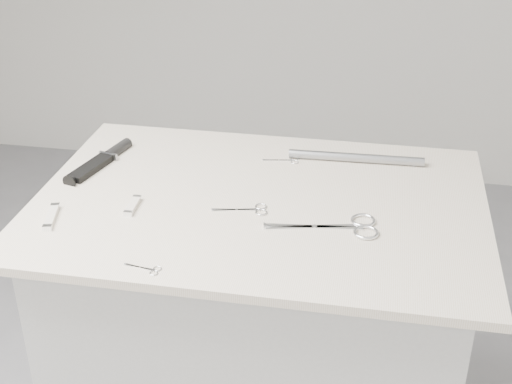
% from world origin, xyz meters
% --- Properties ---
extents(plinth, '(0.90, 0.60, 0.90)m').
position_xyz_m(plinth, '(0.00, 0.00, 0.45)').
color(plinth, '#B0B1AE').
rests_on(plinth, ground).
extents(display_board, '(1.00, 0.70, 0.02)m').
position_xyz_m(display_board, '(0.00, 0.00, 0.91)').
color(display_board, beige).
rests_on(display_board, plinth).
extents(large_shears, '(0.24, 0.10, 0.01)m').
position_xyz_m(large_shears, '(0.20, -0.08, 0.92)').
color(large_shears, silver).
rests_on(large_shears, display_board).
extents(embroidery_scissors_a, '(0.12, 0.05, 0.00)m').
position_xyz_m(embroidery_scissors_a, '(-0.01, -0.05, 0.92)').
color(embroidery_scissors_a, silver).
rests_on(embroidery_scissors_a, display_board).
extents(embroidery_scissors_b, '(0.09, 0.04, 0.00)m').
position_xyz_m(embroidery_scissors_b, '(0.03, 0.21, 0.92)').
color(embroidery_scissors_b, silver).
rests_on(embroidery_scissors_b, display_board).
extents(tiny_scissors, '(0.07, 0.03, 0.00)m').
position_xyz_m(tiny_scissors, '(-0.16, -0.31, 0.92)').
color(tiny_scissors, silver).
rests_on(tiny_scissors, display_board).
extents(sheathed_knife, '(0.09, 0.23, 0.03)m').
position_xyz_m(sheathed_knife, '(-0.41, 0.12, 0.93)').
color(sheathed_knife, black).
rests_on(sheathed_knife, display_board).
extents(pocket_knife_a, '(0.04, 0.10, 0.01)m').
position_xyz_m(pocket_knife_a, '(-0.42, -0.16, 0.93)').
color(pocket_knife_a, beige).
rests_on(pocket_knife_a, display_board).
extents(pocket_knife_b, '(0.02, 0.08, 0.01)m').
position_xyz_m(pocket_knife_b, '(-0.26, -0.09, 0.93)').
color(pocket_knife_b, beige).
rests_on(pocket_knife_b, display_board).
extents(metal_rail, '(0.33, 0.03, 0.02)m').
position_xyz_m(metal_rail, '(0.20, 0.23, 0.93)').
color(metal_rail, gray).
rests_on(metal_rail, display_board).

